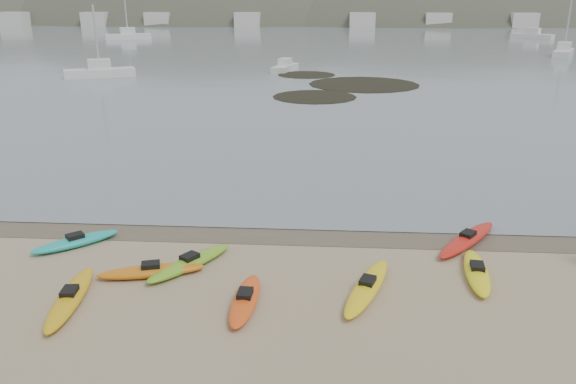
{
  "coord_description": "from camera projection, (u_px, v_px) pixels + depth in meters",
  "views": [
    {
      "loc": [
        1.31,
        -19.23,
        8.23
      ],
      "look_at": [
        0.0,
        0.0,
        1.5
      ],
      "focal_mm": 35.0,
      "sensor_mm": 36.0,
      "label": 1
    }
  ],
  "objects": [
    {
      "name": "ground",
      "position": [
        288.0,
        230.0,
        20.91
      ],
      "size": [
        600.0,
        600.0,
        0.0
      ],
      "primitive_type": "plane",
      "color": "tan",
      "rests_on": "ground"
    },
    {
      "name": "wet_sand",
      "position": [
        287.0,
        233.0,
        20.63
      ],
      "size": [
        60.0,
        60.0,
        0.0
      ],
      "primitive_type": "plane",
      "color": "brown",
      "rests_on": "ground"
    },
    {
      "name": "water",
      "position": [
        326.0,
        13.0,
        303.48
      ],
      "size": [
        1200.0,
        1200.0,
        0.0
      ],
      "primitive_type": "plane",
      "color": "slate",
      "rests_on": "ground"
    },
    {
      "name": "kayaks",
      "position": [
        298.0,
        267.0,
        17.66
      ],
      "size": [
        25.03,
        8.6,
        0.34
      ],
      "color": "red",
      "rests_on": "ground"
    },
    {
      "name": "kelp_mats",
      "position": [
        341.0,
        85.0,
        54.82
      ],
      "size": [
        14.51,
        21.12,
        0.04
      ],
      "color": "black",
      "rests_on": "water"
    },
    {
      "name": "moored_boats",
      "position": [
        326.0,
        45.0,
        94.55
      ],
      "size": [
        90.69,
        68.61,
        1.25
      ],
      "color": "silver",
      "rests_on": "ground"
    },
    {
      "name": "far_hills",
      "position": [
        430.0,
        66.0,
        206.33
      ],
      "size": [
        550.0,
        135.0,
        80.0
      ],
      "color": "#384235",
      "rests_on": "ground"
    },
    {
      "name": "far_town",
      "position": [
        345.0,
        20.0,
        156.44
      ],
      "size": [
        199.0,
        5.0,
        4.0
      ],
      "color": "beige",
      "rests_on": "ground"
    }
  ]
}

